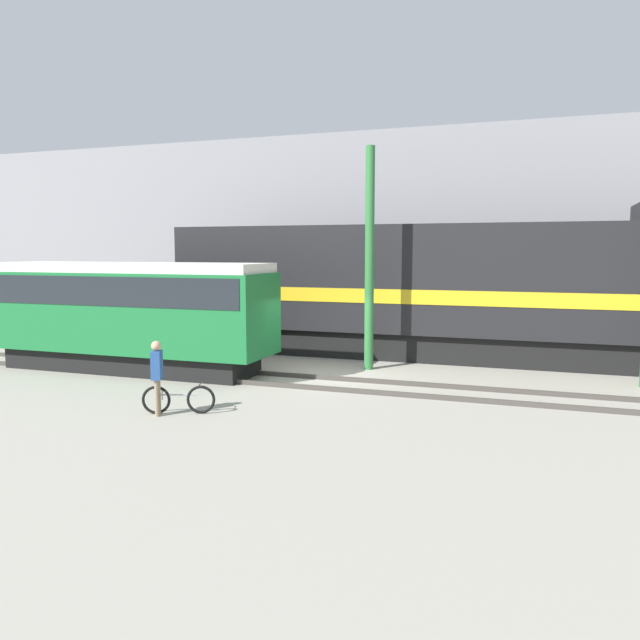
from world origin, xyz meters
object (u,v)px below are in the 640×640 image
at_px(freight_locomotive, 432,289).
at_px(streetcar, 129,309).
at_px(utility_pole_left, 369,259).
at_px(bicycle, 179,400).
at_px(person, 157,370).

relative_size(freight_locomotive, streetcar, 1.99).
bearing_deg(freight_locomotive, utility_pole_left, -119.44).
bearing_deg(streetcar, bicycle, -43.27).
xyz_separation_m(streetcar, person, (4.11, -4.53, -0.92)).
height_order(streetcar, person, streetcar).
bearing_deg(streetcar, person, -47.79).
bearing_deg(person, streetcar, 132.21).
height_order(streetcar, utility_pole_left, utility_pole_left).
distance_m(streetcar, person, 6.18).
height_order(freight_locomotive, utility_pole_left, utility_pole_left).
xyz_separation_m(streetcar, utility_pole_left, (7.33, 2.84, 1.61)).
relative_size(bicycle, utility_pole_left, 0.23).
relative_size(freight_locomotive, person, 10.71).
xyz_separation_m(bicycle, utility_pole_left, (2.84, 7.07, 3.29)).
height_order(person, utility_pole_left, utility_pole_left).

